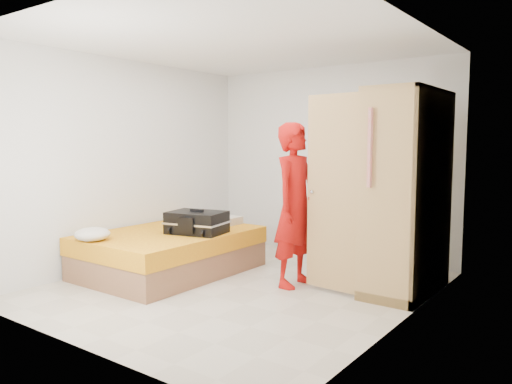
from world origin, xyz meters
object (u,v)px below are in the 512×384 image
Objects in this scene: suitcase at (197,222)px; wardrobe at (401,197)px; person at (296,205)px; bed at (170,252)px; round_cushion at (92,234)px.

wardrobe is at bearing 7.46° from suitcase.
person is 2.39× the size of suitcase.
bed is at bearing -160.59° from wardrobe.
person is 4.67× the size of round_cushion.
wardrobe reaches higher than suitcase.
person is at bearing 3.55° from suitcase.
person reaches higher than suitcase.
bed is at bearing -172.59° from suitcase.
wardrobe is 2.82× the size of suitcase.
suitcase reaches higher than round_cushion.
suitcase is (0.33, 0.12, 0.38)m from bed.
wardrobe reaches higher than round_cushion.
wardrobe is 5.51× the size of round_cushion.
round_cushion reaches higher than bed.
round_cushion is (-1.77, -1.33, -0.32)m from person.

